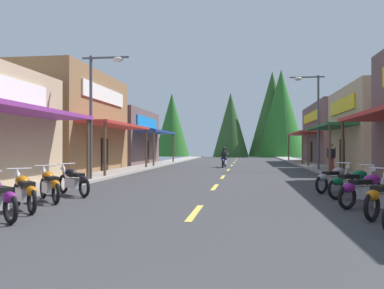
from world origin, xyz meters
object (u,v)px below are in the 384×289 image
Objects in this scene: streetlamp_right at (313,109)px; streetlamp_left at (98,98)px; motorcycle_parked_right_3 at (354,183)px; pedestrian_waiting at (331,157)px; motorcycle_parked_right_2 at (366,189)px; motorcycle_parked_right_4 at (335,178)px; pedestrian_browsing at (331,155)px; motorcycle_parked_left_2 at (24,191)px; motorcycle_parked_left_4 at (74,180)px; motorcycle_parked_left_3 at (50,185)px; rider_cruising_lead at (224,159)px.

streetlamp_left is at bearing -140.09° from streetlamp_right.
motorcycle_parked_right_3 is 1.12× the size of pedestrian_waiting.
motorcycle_parked_right_2 is at bearing -133.77° from pedestrian_waiting.
motorcycle_parked_right_3 is (0.18, 1.89, 0.00)m from motorcycle_parked_right_2.
motorcycle_parked_right_2 and motorcycle_parked_right_4 have the same top height.
streetlamp_right is at bearing 80.79° from pedestrian_waiting.
motorcycle_parked_left_2 is at bearing -41.78° from pedestrian_browsing.
streetlamp_left reaches higher than motorcycle_parked_left_4.
motorcycle_parked_left_3 is (-0.19, 1.66, 0.00)m from motorcycle_parked_left_2.
motorcycle_parked_right_3 is 1.63m from motorcycle_parked_right_4.
pedestrian_browsing is at bearing 45.62° from motorcycle_parked_right_2.
pedestrian_browsing is (10.92, 13.77, 0.56)m from motorcycle_parked_left_4.
pedestrian_waiting is at bearing -77.72° from motorcycle_parked_left_3.
motorcycle_parked_left_4 is (-8.89, -0.44, 0.00)m from motorcycle_parked_right_3.
motorcycle_parked_left_4 is at bearing 150.40° from motorcycle_parked_right_4.
motorcycle_parked_left_2 is 20.06m from pedestrian_browsing.
pedestrian_browsing is (2.27, 11.72, 0.56)m from motorcycle_parked_right_4.
rider_cruising_lead reaches higher than motorcycle_parked_left_4.
motorcycle_parked_left_2 is at bearing -81.48° from streetlamp_left.
pedestrian_waiting is at bearing 32.68° from streetlamp_left.
pedestrian_waiting is (11.83, 7.59, -2.84)m from streetlamp_left.
motorcycle_parked_left_3 is at bearing -45.00° from pedestrian_browsing.
motorcycle_parked_right_3 is at bearing -111.38° from motorcycle_parked_left_2.
pedestrian_browsing is at bearing -88.77° from motorcycle_parked_left_4.
motorcycle_parked_left_3 is 0.95× the size of pedestrian_browsing.
motorcycle_parked_right_4 is 8.89m from motorcycle_parked_left_4.
pedestrian_waiting is (1.82, 12.29, 0.49)m from motorcycle_parked_right_3.
motorcycle_parked_right_2 is (9.84, -6.59, -3.32)m from streetlamp_left.
motorcycle_parked_right_2 is at bearing -162.31° from rider_cruising_lead.
pedestrian_browsing reaches higher than motorcycle_parked_right_3.
motorcycle_parked_left_3 is at bearing -81.01° from streetlamp_left.
motorcycle_parked_left_4 is at bearing 134.42° from motorcycle_parked_right_2.
streetlamp_left is 10.78m from motorcycle_parked_right_4.
motorcycle_parked_right_4 is at bearing -108.60° from motorcycle_parked_left_3.
motorcycle_parked_right_2 is 15.39m from pedestrian_browsing.
motorcycle_parked_left_2 is at bearing 170.66° from motorcycle_parked_right_3.
rider_cruising_lead is at bearing 69.25° from streetlamp_left.
motorcycle_parked_left_2 is at bearing 168.23° from motorcycle_parked_right_4.
motorcycle_parked_left_3 is at bearing 172.73° from rider_cruising_lead.
motorcycle_parked_right_2 is 1.10× the size of motorcycle_parked_left_2.
streetlamp_right is 16.25m from motorcycle_parked_right_2.
motorcycle_parked_left_2 is at bearing 154.83° from motorcycle_parked_right_2.
pedestrian_waiting is at bearing -125.77° from rider_cruising_lead.
motorcycle_parked_left_2 is 0.76× the size of rider_cruising_lead.
rider_cruising_lead is at bearing 104.40° from pedestrian_waiting.
streetlamp_right is 8.00m from rider_cruising_lead.
motorcycle_parked_right_4 is at bearing 66.96° from motorcycle_parked_right_3.
rider_cruising_lead is (3.98, 19.86, 0.17)m from motorcycle_parked_left_3.
motorcycle_parked_left_2 is (-8.54, -5.16, 0.00)m from motorcycle_parked_right_4.
streetlamp_left reaches higher than rider_cruising_lead.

